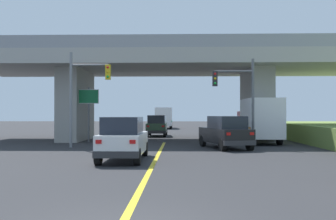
# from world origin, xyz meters

# --- Properties ---
(ground) EXTENTS (160.00, 160.00, 0.00)m
(ground) POSITION_xyz_m (0.00, 24.82, 0.00)
(ground) COLOR #2B2B2D
(overpass_bridge) EXTENTS (31.49, 10.19, 7.65)m
(overpass_bridge) POSITION_xyz_m (0.00, 24.82, 5.41)
(overpass_bridge) COLOR #A8A59E
(overpass_bridge) RESTS_ON ground
(lane_divider_stripe) EXTENTS (0.20, 22.34, 0.01)m
(lane_divider_stripe) POSITION_xyz_m (0.00, 11.17, 0.00)
(lane_divider_stripe) COLOR yellow
(lane_divider_stripe) RESTS_ON ground
(suv_lead) EXTENTS (1.90, 4.82, 2.02)m
(suv_lead) POSITION_xyz_m (-1.46, 10.84, 1.01)
(suv_lead) COLOR silver
(suv_lead) RESTS_ON ground
(suv_crossing) EXTENTS (3.09, 5.03, 2.02)m
(suv_crossing) POSITION_xyz_m (4.00, 17.31, 1.01)
(suv_crossing) COLOR black
(suv_crossing) RESTS_ON ground
(box_truck) EXTENTS (2.33, 6.80, 3.24)m
(box_truck) POSITION_xyz_m (7.04, 22.01, 1.68)
(box_truck) COLOR red
(box_truck) RESTS_ON ground
(sedan_oncoming) EXTENTS (1.89, 4.73, 2.02)m
(sedan_oncoming) POSITION_xyz_m (-1.04, 30.73, 1.01)
(sedan_oncoming) COLOR #2D4C33
(sedan_oncoming) RESTS_ON ground
(traffic_signal_nearside) EXTENTS (2.68, 0.36, 5.70)m
(traffic_signal_nearside) POSITION_xyz_m (4.99, 18.10, 3.54)
(traffic_signal_nearside) COLOR #56595E
(traffic_signal_nearside) RESTS_ON ground
(traffic_signal_farside) EXTENTS (2.65, 0.36, 6.12)m
(traffic_signal_farside) POSITION_xyz_m (-5.04, 17.82, 3.80)
(traffic_signal_farside) COLOR slate
(traffic_signal_farside) RESTS_ON ground
(highway_sign) EXTENTS (1.56, 0.17, 4.18)m
(highway_sign) POSITION_xyz_m (-5.78, 22.51, 3.05)
(highway_sign) COLOR #56595E
(highway_sign) RESTS_ON ground
(semi_truck_distant) EXTENTS (2.33, 7.26, 3.03)m
(semi_truck_distant) POSITION_xyz_m (-1.12, 50.61, 1.61)
(semi_truck_distant) COLOR red
(semi_truck_distant) RESTS_ON ground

